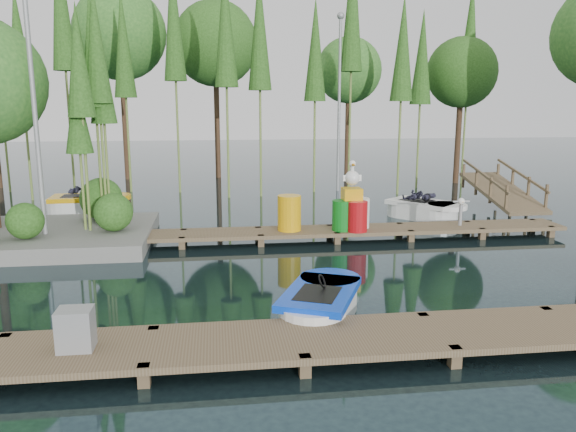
{
  "coord_description": "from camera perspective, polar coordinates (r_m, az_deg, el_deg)",
  "views": [
    {
      "loc": [
        -1.15,
        -12.14,
        3.68
      ],
      "look_at": [
        0.5,
        0.5,
        1.1
      ],
      "focal_mm": 35.0,
      "sensor_mm": 36.0,
      "label": 1
    }
  ],
  "objects": [
    {
      "name": "ground_plane",
      "position": [
        12.74,
        -1.95,
        -5.36
      ],
      "size": [
        90.0,
        90.0,
        0.0
      ],
      "primitive_type": "plane",
      "color": "#1E3338"
    },
    {
      "name": "near_dock",
      "position": [
        8.46,
        1.04,
        -12.59
      ],
      "size": [
        18.0,
        1.5,
        0.5
      ],
      "color": "brown",
      "rests_on": "ground"
    },
    {
      "name": "far_dock",
      "position": [
        15.2,
        0.9,
        -1.69
      ],
      "size": [
        15.0,
        1.2,
        0.5
      ],
      "color": "brown",
      "rests_on": "ground"
    },
    {
      "name": "island",
      "position": [
        16.28,
        -26.18,
        8.54
      ],
      "size": [
        6.2,
        4.2,
        6.75
      ],
      "color": "slate",
      "rests_on": "ground"
    },
    {
      "name": "tree_screen",
      "position": [
        22.89,
        -10.07,
        17.38
      ],
      "size": [
        34.42,
        18.53,
        10.31
      ],
      "color": "#422C1C",
      "rests_on": "ground"
    },
    {
      "name": "lamp_island",
      "position": [
        15.29,
        -24.59,
        12.61
      ],
      "size": [
        0.3,
        0.3,
        7.25
      ],
      "color": "gray",
      "rests_on": "ground"
    },
    {
      "name": "lamp_rear",
      "position": [
        23.72,
        5.25,
        12.8
      ],
      "size": [
        0.3,
        0.3,
        7.25
      ],
      "color": "gray",
      "rests_on": "ground"
    },
    {
      "name": "ramp",
      "position": [
        21.45,
        20.92,
        2.39
      ],
      "size": [
        1.5,
        3.94,
        1.49
      ],
      "color": "brown",
      "rests_on": "ground"
    },
    {
      "name": "boat_blue",
      "position": [
        9.88,
        3.34,
        -8.96
      ],
      "size": [
        2.01,
        2.7,
        0.83
      ],
      "rotation": [
        0.0,
        0.0,
        -0.42
      ],
      "color": "white",
      "rests_on": "ground"
    },
    {
      "name": "boat_yellow_far",
      "position": [
        20.28,
        -19.82,
        1.15
      ],
      "size": [
        2.83,
        1.37,
        1.39
      ],
      "rotation": [
        0.0,
        0.0,
        -0.31
      ],
      "color": "white",
      "rests_on": "ground"
    },
    {
      "name": "boat_white_far",
      "position": [
        18.67,
        13.58,
        0.63
      ],
      "size": [
        2.66,
        2.83,
        1.27
      ],
      "rotation": [
        0.0,
        0.0,
        -0.17
      ],
      "color": "white",
      "rests_on": "ground"
    },
    {
      "name": "utility_cabinet",
      "position": [
        8.48,
        -20.78,
        -10.69
      ],
      "size": [
        0.48,
        0.4,
        0.59
      ],
      "primitive_type": "cube",
      "color": "gray",
      "rests_on": "near_dock"
    },
    {
      "name": "yellow_barrel",
      "position": [
        15.05,
        0.13,
        0.32
      ],
      "size": [
        0.63,
        0.63,
        0.95
      ],
      "primitive_type": "cylinder",
      "color": "#E5A20C",
      "rests_on": "far_dock"
    },
    {
      "name": "drum_cluster",
      "position": [
        15.21,
        6.6,
        0.65
      ],
      "size": [
        1.09,
        1.0,
        1.88
      ],
      "color": "#0C7018",
      "rests_on": "far_dock"
    },
    {
      "name": "seagull_post",
      "position": [
        16.39,
        17.17,
        0.89
      ],
      "size": [
        0.49,
        0.26,
        0.78
      ],
      "color": "gray",
      "rests_on": "far_dock"
    }
  ]
}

